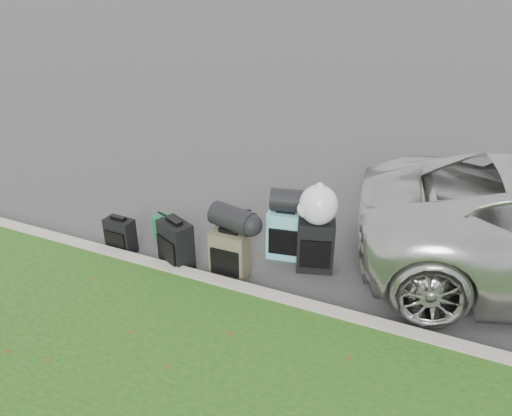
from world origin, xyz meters
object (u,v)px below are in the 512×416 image
at_px(suitcase_large_black_left, 176,245).
at_px(suitcase_large_black_right, 315,246).
at_px(tote_navy, 243,221).
at_px(suitcase_olive, 230,254).
at_px(suitcase_teal, 285,234).
at_px(suitcase_small_black, 121,236).
at_px(tote_green, 165,227).

distance_m(suitcase_large_black_left, suitcase_large_black_right, 1.77).
bearing_deg(tote_navy, suitcase_olive, -95.95).
height_order(suitcase_large_black_left, suitcase_olive, suitcase_large_black_left).
height_order(suitcase_large_black_left, suitcase_teal, suitcase_teal).
distance_m(suitcase_teal, suitcase_large_black_right, 0.48).
relative_size(suitcase_small_black, suitcase_teal, 0.74).
bearing_deg(tote_navy, suitcase_small_black, -159.97).
relative_size(suitcase_large_black_left, suitcase_teal, 0.98).
relative_size(suitcase_small_black, suitcase_large_black_left, 0.75).
height_order(suitcase_teal, tote_green, suitcase_teal).
height_order(tote_green, tote_navy, tote_green).
height_order(suitcase_large_black_left, tote_navy, suitcase_large_black_left).
relative_size(suitcase_teal, suitcase_large_black_right, 0.96).
distance_m(suitcase_small_black, tote_green, 0.65).
relative_size(suitcase_large_black_left, tote_green, 2.00).
xyz_separation_m(suitcase_small_black, suitcase_olive, (1.61, 0.08, 0.07)).
xyz_separation_m(suitcase_olive, suitcase_teal, (0.46, 0.71, 0.02)).
bearing_deg(suitcase_large_black_left, suitcase_olive, 31.84).
height_order(suitcase_large_black_right, tote_navy, suitcase_large_black_right).
height_order(suitcase_olive, suitcase_teal, suitcase_teal).
height_order(suitcase_small_black, suitcase_large_black_left, suitcase_large_black_left).
height_order(suitcase_small_black, suitcase_teal, suitcase_teal).
distance_m(suitcase_small_black, suitcase_large_black_left, 0.90).
bearing_deg(tote_navy, suitcase_large_black_right, -46.84).
bearing_deg(suitcase_large_black_right, suitcase_teal, 146.25).
bearing_deg(suitcase_teal, suitcase_small_black, -168.88).
bearing_deg(suitcase_large_black_left, suitcase_small_black, -157.29).
bearing_deg(tote_green, suitcase_small_black, -103.37).
height_order(suitcase_small_black, tote_green, suitcase_small_black).
bearing_deg(suitcase_large_black_left, suitcase_teal, 58.37).
distance_m(suitcase_olive, tote_green, 1.37).
relative_size(suitcase_small_black, suitcase_olive, 0.78).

